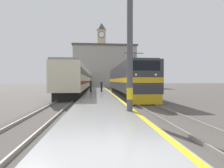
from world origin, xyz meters
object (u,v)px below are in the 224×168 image
clock_tower (101,53)px  catenary_mast (131,35)px  second_waiting_passenger (102,86)px  person_on_platform (91,85)px  passenger_train (81,80)px  locomotive_train (126,81)px

clock_tower → catenary_mast: bearing=-90.3°
second_waiting_passenger → clock_tower: clock_tower is taller
clock_tower → person_on_platform: bearing=-93.8°
clock_tower → passenger_train: bearing=-98.5°
locomotive_train → person_on_platform: (-4.65, 2.54, -0.64)m
person_on_platform → clock_tower: (2.81, 42.08, 11.30)m
catenary_mast → clock_tower: clock_tower is taller
catenary_mast → passenger_train: bearing=100.4°
catenary_mast → second_waiting_passenger: catenary_mast is taller
passenger_train → person_on_platform: size_ratio=20.76×
locomotive_train → person_on_platform: 5.33m
locomotive_train → person_on_platform: size_ratio=10.07×
passenger_train → clock_tower: size_ratio=1.54×
passenger_train → person_on_platform: bearing=-77.3°
locomotive_train → clock_tower: clock_tower is taller
person_on_platform → clock_tower: 43.66m
locomotive_train → passenger_train: 13.58m
locomotive_train → clock_tower: bearing=92.4°
locomotive_train → passenger_train: bearing=119.8°
second_waiting_passenger → person_on_platform: bearing=-155.7°
passenger_train → catenary_mast: (4.63, -25.19, 2.16)m
passenger_train → catenary_mast: 25.70m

